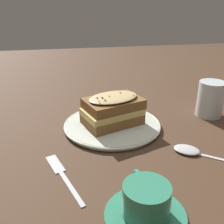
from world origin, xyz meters
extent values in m
plane|color=#473021|center=(0.00, 0.00, 0.00)|extent=(2.40, 2.40, 0.00)
cylinder|color=silver|center=(0.01, 0.00, 0.01)|extent=(0.25, 0.25, 0.01)
torus|color=silver|center=(0.01, 0.00, 0.01)|extent=(0.26, 0.26, 0.01)
cube|color=brown|center=(0.01, 0.00, 0.02)|extent=(0.17, 0.14, 0.03)
cube|color=#E0C16B|center=(0.01, 0.00, 0.05)|extent=(0.17, 0.14, 0.02)
cube|color=brown|center=(0.01, 0.01, 0.07)|extent=(0.17, 0.14, 0.03)
ellipsoid|color=#DBBC7F|center=(0.01, 0.01, 0.08)|extent=(0.16, 0.13, 0.01)
cube|color=#2D6028|center=(-0.02, -0.02, 0.09)|extent=(0.01, 0.01, 0.00)
cube|color=#2D6028|center=(-0.02, -0.01, 0.09)|extent=(0.01, 0.01, 0.00)
cube|color=#2D6028|center=(0.06, -0.01, 0.09)|extent=(0.01, 0.00, 0.00)
cube|color=#2D6028|center=(0.00, 0.00, 0.09)|extent=(0.00, 0.00, 0.00)
cube|color=#2D6028|center=(0.03, 0.02, 0.09)|extent=(0.00, 0.00, 0.00)
cube|color=#2D6028|center=(0.03, 0.03, 0.09)|extent=(0.00, 0.00, 0.00)
cube|color=#2D6028|center=(-0.03, -0.03, 0.09)|extent=(0.01, 0.01, 0.00)
cube|color=#2D6028|center=(-0.03, -0.01, 0.09)|extent=(0.01, 0.01, 0.00)
cylinder|color=#338466|center=(0.00, -0.32, 0.00)|extent=(0.13, 0.13, 0.01)
cylinder|color=#338466|center=(0.00, -0.32, 0.03)|extent=(0.08, 0.08, 0.05)
cylinder|color=#381E0F|center=(0.00, -0.32, 0.05)|extent=(0.06, 0.06, 0.00)
torus|color=#338466|center=(0.00, -0.27, 0.03)|extent=(0.01, 0.04, 0.04)
cylinder|color=silver|center=(0.30, 0.02, 0.05)|extent=(0.08, 0.08, 0.10)
cube|color=silver|center=(-0.12, -0.23, 0.00)|extent=(0.04, 0.11, 0.00)
cube|color=silver|center=(-0.14, -0.15, 0.00)|extent=(0.04, 0.07, 0.00)
cube|color=#333335|center=(-0.15, -0.14, 0.00)|extent=(0.02, 0.04, 0.00)
cube|color=#333335|center=(-0.15, -0.14, 0.00)|extent=(0.02, 0.04, 0.00)
cube|color=#333335|center=(-0.14, -0.14, 0.00)|extent=(0.02, 0.04, 0.00)
ellipsoid|color=silver|center=(0.15, -0.15, 0.01)|extent=(0.07, 0.07, 0.01)
camera|label=1|loc=(-0.11, -0.63, 0.33)|focal=42.00mm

